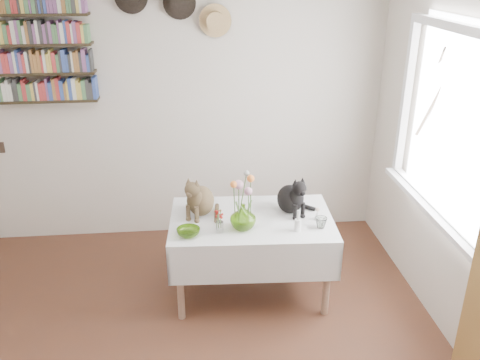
{
  "coord_description": "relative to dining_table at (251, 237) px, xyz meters",
  "views": [
    {
      "loc": [
        0.22,
        -2.35,
        2.53
      ],
      "look_at": [
        0.55,
        1.04,
        1.05
      ],
      "focal_mm": 38.0,
      "sensor_mm": 36.0,
      "label": 1
    }
  ],
  "objects": [
    {
      "name": "flower_vase",
      "position": [
        -0.08,
        -0.16,
        0.27
      ],
      "size": [
        0.24,
        0.24,
        0.2
      ],
      "primitive_type": "imported",
      "rotation": [
        0.0,
        0.0,
        0.28
      ],
      "color": "#92CB36",
      "rests_on": "dining_table"
    },
    {
      "name": "dining_table",
      "position": [
        0.0,
        0.0,
        0.0
      ],
      "size": [
        1.3,
        0.87,
        0.68
      ],
      "color": "white",
      "rests_on": "room"
    },
    {
      "name": "tabby_cat",
      "position": [
        -0.39,
        0.12,
        0.34
      ],
      "size": [
        0.35,
        0.37,
        0.35
      ],
      "primitive_type": null,
      "rotation": [
        0.0,
        0.0,
        -0.52
      ],
      "color": "brown",
      "rests_on": "dining_table"
    },
    {
      "name": "bookshelf_unit",
      "position": [
        -1.75,
        1.02,
        1.33
      ],
      "size": [
        1.0,
        0.16,
        0.91
      ],
      "color": "black",
      "rests_on": "room"
    },
    {
      "name": "berry_jar",
      "position": [
        -0.26,
        -0.2,
        0.26
      ],
      "size": [
        0.05,
        0.05,
        0.22
      ],
      "color": "white",
      "rests_on": "dining_table"
    },
    {
      "name": "porcelain_figurine",
      "position": [
        0.5,
        -0.07,
        0.21
      ],
      "size": [
        0.05,
        0.05,
        0.1
      ],
      "color": "white",
      "rests_on": "dining_table"
    },
    {
      "name": "candlestick",
      "position": [
        0.32,
        -0.24,
        0.22
      ],
      "size": [
        0.05,
        0.05,
        0.17
      ],
      "color": "white",
      "rests_on": "dining_table"
    },
    {
      "name": "room",
      "position": [
        -0.65,
        -1.14,
        0.74
      ],
      "size": [
        4.08,
        4.58,
        2.58
      ],
      "color": "#582F1C",
      "rests_on": "ground"
    },
    {
      "name": "green_bowl",
      "position": [
        -0.49,
        -0.22,
        0.19
      ],
      "size": [
        0.22,
        0.22,
        0.05
      ],
      "primitive_type": "imported",
      "rotation": [
        0.0,
        0.0,
        0.38
      ],
      "color": "#92CB36",
      "rests_on": "dining_table"
    },
    {
      "name": "wall_hats",
      "position": [
        -0.54,
        1.05,
        1.66
      ],
      "size": [
        0.98,
        0.09,
        0.48
      ],
      "color": "black",
      "rests_on": "room"
    },
    {
      "name": "flower_bouquet",
      "position": [
        -0.08,
        -0.15,
        0.51
      ],
      "size": [
        0.17,
        0.12,
        0.39
      ],
      "color": "#4C7233",
      "rests_on": "flower_vase"
    },
    {
      "name": "drinking_glass",
      "position": [
        0.5,
        -0.2,
        0.21
      ],
      "size": [
        0.1,
        0.1,
        0.08
      ],
      "primitive_type": "imported",
      "rotation": [
        0.0,
        0.0,
        0.18
      ],
      "color": "white",
      "rests_on": "dining_table"
    },
    {
      "name": "window",
      "position": [
        1.31,
        -0.34,
        0.89
      ],
      "size": [
        0.12,
        1.52,
        1.32
      ],
      "color": "white",
      "rests_on": "room"
    },
    {
      "name": "black_cat",
      "position": [
        0.32,
        0.09,
        0.33
      ],
      "size": [
        0.31,
        0.35,
        0.34
      ],
      "primitive_type": null,
      "rotation": [
        0.0,
        0.0,
        0.39
      ],
      "color": "black",
      "rests_on": "dining_table"
    }
  ]
}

